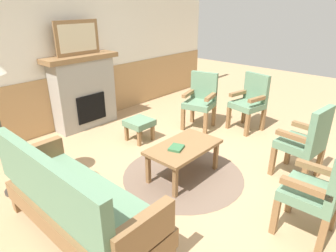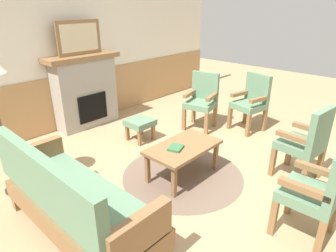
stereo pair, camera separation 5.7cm
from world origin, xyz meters
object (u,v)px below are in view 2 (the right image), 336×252
at_px(armchair_front_left, 318,190).
at_px(armchair_by_window_left, 252,100).
at_px(footstool, 140,124).
at_px(fireplace, 85,91).
at_px(armchair_near_fireplace, 202,98).
at_px(coffee_table, 183,149).
at_px(book_on_table, 176,148).
at_px(framed_picture, 79,38).
at_px(couch, 75,201).
at_px(armchair_front_center, 307,141).

bearing_deg(armchair_front_left, armchair_by_window_left, 40.82).
relative_size(footstool, armchair_by_window_left, 0.41).
bearing_deg(fireplace, armchair_near_fireplace, -49.82).
distance_m(coffee_table, armchair_by_window_left, 1.99).
xyz_separation_m(footstool, armchair_front_left, (-0.35, -2.80, 0.25)).
relative_size(coffee_table, book_on_table, 5.05).
bearing_deg(coffee_table, armchair_near_fireplace, 28.70).
distance_m(footstool, armchair_by_window_left, 1.98).
bearing_deg(coffee_table, armchair_by_window_left, 3.45).
height_order(coffee_table, armchair_near_fireplace, armchair_near_fireplace).
bearing_deg(armchair_front_left, fireplace, 88.06).
height_order(framed_picture, footstool, framed_picture).
bearing_deg(couch, coffee_table, -2.54).
bearing_deg(armchair_front_center, book_on_table, 133.55).
height_order(framed_picture, armchair_front_left, framed_picture).
xyz_separation_m(framed_picture, coffee_table, (-0.14, -2.39, -1.17)).
height_order(couch, armchair_front_center, same).
bearing_deg(book_on_table, fireplace, 83.45).
relative_size(fireplace, book_on_table, 6.84).
bearing_deg(book_on_table, footstool, 67.87).
xyz_separation_m(armchair_near_fireplace, armchair_front_center, (-0.50, -1.96, 0.00)).
height_order(framed_picture, coffee_table, framed_picture).
bearing_deg(armchair_near_fireplace, armchair_front_left, -121.52).
relative_size(fireplace, armchair_by_window_left, 1.33).
bearing_deg(armchair_front_left, book_on_table, 94.96).
bearing_deg(couch, framed_picture, 54.86).
distance_m(armchair_near_fireplace, armchair_front_center, 2.02).
height_order(fireplace, armchair_by_window_left, fireplace).
xyz_separation_m(couch, armchair_by_window_left, (3.48, 0.05, 0.14)).
bearing_deg(framed_picture, armchair_by_window_left, -50.93).
bearing_deg(coffee_table, armchair_front_center, -49.82).
relative_size(fireplace, framed_picture, 1.62).
height_order(fireplace, coffee_table, fireplace).
relative_size(couch, book_on_table, 9.48).
distance_m(couch, armchair_by_window_left, 3.48).
bearing_deg(armchair_front_center, footstool, 104.70).
distance_m(footstool, armchair_front_center, 2.45).
height_order(fireplace, armchair_front_center, fireplace).
height_order(book_on_table, armchair_near_fireplace, armchair_near_fireplace).
bearing_deg(fireplace, coffee_table, -93.38).
relative_size(framed_picture, couch, 0.44).
xyz_separation_m(footstool, armchair_front_center, (0.62, -2.36, 0.25)).
bearing_deg(armchair_by_window_left, armchair_front_left, -139.18).
distance_m(fireplace, armchair_front_left, 3.98).
bearing_deg(armchair_front_center, couch, 153.72).
xyz_separation_m(couch, armchair_near_fireplace, (2.97, 0.74, 0.14)).
bearing_deg(armchair_by_window_left, book_on_table, -177.05).
xyz_separation_m(fireplace, armchair_by_window_left, (1.84, -2.27, -0.11)).
relative_size(framed_picture, armchair_front_left, 0.82).
bearing_deg(framed_picture, coffee_table, -93.38).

